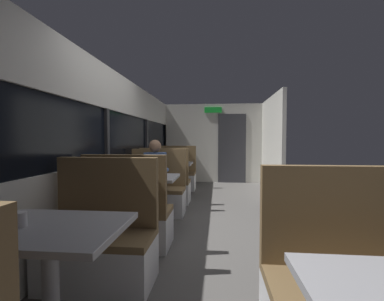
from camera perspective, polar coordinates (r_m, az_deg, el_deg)
ground_plane at (r=3.81m, az=3.40°, el=-17.16°), size 3.30×9.20×0.02m
carriage_window_panel_left at (r=3.93m, az=-18.23°, el=-0.02°), size 0.09×8.48×2.30m
carriage_end_bulkhead at (r=7.78m, az=5.00°, el=1.49°), size 2.90×0.11×2.30m
carriage_aisle_panel_right at (r=6.72m, az=16.86°, el=1.34°), size 0.08×2.40×2.30m
dining_table_near_window at (r=1.92m, az=-28.45°, el=-17.00°), size 0.90×0.70×0.74m
bench_near_window_facing_entry at (r=2.60m, az=-19.17°, el=-18.90°), size 0.95×0.50×1.10m
dining_table_mid_window at (r=3.86m, az=-10.02°, el=-6.97°), size 0.90×0.70×0.74m
bench_mid_window_facing_end at (r=3.28m, az=-13.36°, el=-14.30°), size 0.95×0.50×1.10m
bench_mid_window_facing_entry at (r=4.58m, az=-7.62°, el=-9.41°), size 0.95×0.50×1.10m
dining_table_far_window at (r=5.96m, az=-4.42°, el=-3.61°), size 0.90×0.70×0.74m
bench_far_window_facing_end at (r=5.32m, az=-5.72°, el=-7.73°), size 0.95×0.50×1.10m
bench_far_window_facing_entry at (r=6.68m, az=-3.37°, el=-5.63°), size 0.95×0.50×1.10m
bench_front_aisle_facing_entry at (r=2.01m, az=30.46°, el=-25.88°), size 0.95×0.50×1.10m
seated_passenger at (r=4.48m, az=-7.85°, el=-6.98°), size 0.47×0.55×1.26m
coffee_cup_primary at (r=1.94m, az=-33.08°, el=-12.40°), size 0.07×0.07×0.09m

